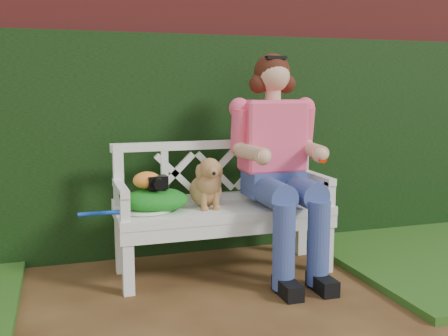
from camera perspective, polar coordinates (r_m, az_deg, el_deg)
name	(u,v)px	position (r m, az deg, el deg)	size (l,w,h in m)	color
brick_wall	(164,112)	(4.31, -6.59, 6.03)	(10.00, 0.30, 2.20)	maroon
ivy_hedge	(170,146)	(4.12, -5.94, 2.42)	(10.00, 0.18, 1.70)	#193411
garden_bench	(224,239)	(3.73, 0.00, -7.77)	(1.58, 0.60, 0.48)	white
seated_woman	(275,160)	(3.72, 5.58, 0.84)	(0.67, 0.89, 1.58)	red
dog	(206,181)	(3.62, -1.92, -1.47)	(0.24, 0.32, 0.36)	#AF712D
tennis_racket	(142,210)	(3.52, -8.94, -4.58)	(0.64, 0.27, 0.03)	beige
green_bag	(155,200)	(3.54, -7.52, -3.43)	(0.45, 0.35, 0.15)	#1A9420
camera_item	(157,182)	(3.50, -7.31, -1.56)	(0.13, 0.10, 0.09)	black
baseball_glove	(147,180)	(3.51, -8.41, -1.32)	(0.18, 0.14, 0.12)	orange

